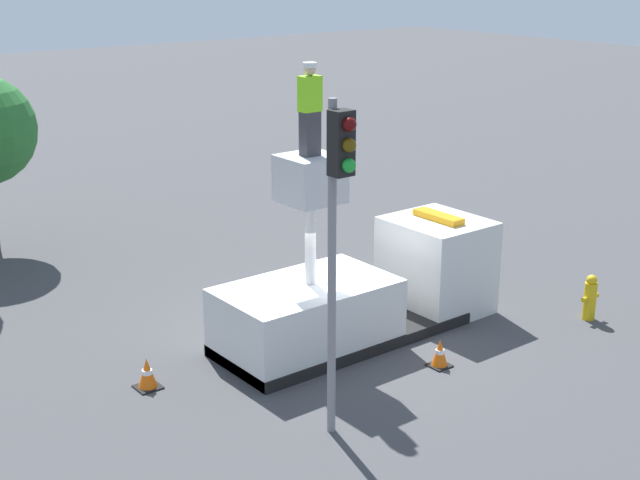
% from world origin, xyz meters
% --- Properties ---
extents(ground_plane, '(120.00, 120.00, 0.00)m').
position_xyz_m(ground_plane, '(0.00, 0.00, 0.00)').
color(ground_plane, '#424244').
extents(bucket_truck, '(6.35, 2.15, 4.01)m').
position_xyz_m(bucket_truck, '(0.52, 0.00, 0.90)').
color(bucket_truck, black).
rests_on(bucket_truck, ground).
extents(worker, '(0.40, 0.26, 1.75)m').
position_xyz_m(worker, '(-0.84, 0.00, 4.89)').
color(worker, '#38383D').
rests_on(worker, bucket_truck).
extents(traffic_light_pole, '(0.34, 0.57, 5.60)m').
position_xyz_m(traffic_light_pole, '(-2.54, -2.92, 3.96)').
color(traffic_light_pole, gray).
rests_on(traffic_light_pole, ground).
extents(fire_hydrant, '(0.52, 0.28, 1.03)m').
position_xyz_m(fire_hydrant, '(4.93, -2.51, 0.50)').
color(fire_hydrant, gold).
rests_on(fire_hydrant, ground).
extents(traffic_cone_rear, '(0.45, 0.45, 0.59)m').
position_xyz_m(traffic_cone_rear, '(-4.24, 0.51, 0.28)').
color(traffic_cone_rear, black).
rests_on(traffic_cone_rear, ground).
extents(traffic_cone_curbside, '(0.40, 0.40, 0.57)m').
position_xyz_m(traffic_cone_curbside, '(0.66, -2.17, 0.27)').
color(traffic_cone_curbside, black).
rests_on(traffic_cone_curbside, ground).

